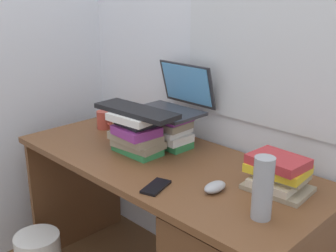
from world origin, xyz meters
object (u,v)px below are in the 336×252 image
at_px(book_stack_tall, 167,129).
at_px(mug, 104,120).
at_px(keyboard, 136,111).
at_px(computer_mouse, 215,187).
at_px(water_bottle, 263,188).
at_px(book_stack_keyboard_riser, 136,134).
at_px(laptop, 175,100).
at_px(cell_phone, 156,187).
at_px(book_stack_side, 278,173).

xyz_separation_m(book_stack_tall, mug, (-0.42, -0.06, -0.03)).
height_order(keyboard, mug, keyboard).
height_order(book_stack_tall, keyboard, keyboard).
bearing_deg(computer_mouse, mug, 170.42).
bearing_deg(water_bottle, keyboard, 173.66).
bearing_deg(mug, keyboard, -15.39).
bearing_deg(book_stack_keyboard_riser, computer_mouse, -4.51).
relative_size(book_stack_keyboard_riser, computer_mouse, 2.30).
xyz_separation_m(laptop, computer_mouse, (0.47, -0.27, -0.20)).
bearing_deg(keyboard, computer_mouse, -7.96).
distance_m(book_stack_tall, cell_phone, 0.47).
bearing_deg(keyboard, mug, 161.34).
xyz_separation_m(book_stack_keyboard_riser, computer_mouse, (0.49, -0.04, -0.08)).
bearing_deg(laptop, computer_mouse, -29.93).
xyz_separation_m(book_stack_tall, book_stack_keyboard_riser, (-0.02, -0.17, 0.01)).
height_order(book_stack_side, laptop, laptop).
bearing_deg(laptop, cell_phone, -54.16).
bearing_deg(laptop, water_bottle, -24.00).
xyz_separation_m(book_stack_keyboard_riser, water_bottle, (0.72, -0.08, 0.01)).
xyz_separation_m(laptop, cell_phone, (0.30, -0.41, -0.21)).
distance_m(book_stack_side, mug, 1.05).
distance_m(water_bottle, cell_phone, 0.43).
bearing_deg(water_bottle, book_stack_keyboard_riser, 173.79).
bearing_deg(cell_phone, book_stack_side, 26.14).
bearing_deg(book_stack_tall, computer_mouse, -24.38).
height_order(keyboard, water_bottle, same).
distance_m(keyboard, water_bottle, 0.73).
relative_size(book_stack_tall, water_bottle, 1.15).
distance_m(book_stack_side, cell_phone, 0.47).
bearing_deg(cell_phone, book_stack_tall, 112.19).
relative_size(computer_mouse, mug, 0.92).
relative_size(book_stack_side, mug, 2.19).
height_order(book_stack_side, cell_phone, book_stack_side).
relative_size(book_stack_tall, laptop, 0.77).
xyz_separation_m(mug, cell_phone, (0.72, -0.29, -0.04)).
relative_size(computer_mouse, water_bottle, 0.48).
bearing_deg(mug, book_stack_keyboard_riser, -15.63).
bearing_deg(computer_mouse, keyboard, 175.31).
bearing_deg(book_stack_side, mug, -178.36).
xyz_separation_m(book_stack_tall, water_bottle, (0.70, -0.25, 0.03)).
height_order(book_stack_side, keyboard, keyboard).
bearing_deg(book_stack_keyboard_riser, water_bottle, -6.21).
height_order(book_stack_keyboard_riser, laptop, laptop).
bearing_deg(keyboard, water_bottle, -9.61).
bearing_deg(water_bottle, laptop, 156.00).
distance_m(book_stack_keyboard_riser, computer_mouse, 0.50).
bearing_deg(mug, water_bottle, -9.63).
relative_size(book_stack_keyboard_riser, water_bottle, 1.10).
xyz_separation_m(keyboard, water_bottle, (0.72, -0.08, -0.10)).
bearing_deg(book_stack_tall, book_stack_keyboard_riser, -97.70).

